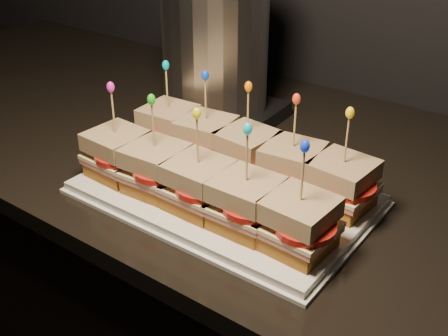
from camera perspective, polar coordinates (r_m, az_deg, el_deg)
The scene contains 76 objects.
granite_slab at distance 0.94m, azimuth 14.80°, elevation -2.84°, with size 2.58×0.75×0.03m, color black.
platter at distance 0.87m, azimuth 0.00°, elevation -2.65°, with size 0.43×0.27×0.02m, color white.
platter_rim at distance 0.87m, azimuth 0.00°, elevation -2.98°, with size 0.44×0.28×0.01m, color white.
sandwich_0_bread_bot at distance 0.99m, azimuth -5.55°, elevation 2.83°, with size 0.08×0.08×0.02m, color brown.
sandwich_0_ham at distance 0.99m, azimuth -5.59°, elevation 3.62°, with size 0.09×0.09×0.01m, color #B7685D.
sandwich_0_cheese at distance 0.98m, azimuth -5.61°, elevation 3.99°, with size 0.09×0.09×0.01m, color beige.
sandwich_0_tomato at distance 0.97m, azimuth -5.33°, elevation 4.10°, with size 0.08×0.08×0.01m, color red.
sandwich_0_bread_top at distance 0.97m, azimuth -5.68°, elevation 5.38°, with size 0.08×0.08×0.03m, color brown.
sandwich_0_pick at distance 0.96m, azimuth -5.81°, elevation 7.79°, with size 0.00×0.00×0.09m, color tan.
sandwich_0_frill at distance 0.94m, azimuth -5.95°, elevation 10.35°, with size 0.01×0.01×0.02m, color #0498BC.
sandwich_1_bread_bot at distance 0.94m, azimuth -1.80°, elevation 1.54°, with size 0.08×0.08×0.02m, color brown.
sandwich_1_ham at distance 0.94m, azimuth -1.81°, elevation 2.36°, with size 0.09×0.09×0.01m, color #B7685D.
sandwich_1_cheese at distance 0.93m, azimuth -1.82°, elevation 2.74°, with size 0.09×0.09×0.01m, color beige.
sandwich_1_tomato at distance 0.92m, azimuth -1.47°, elevation 2.83°, with size 0.08×0.08×0.01m, color red.
sandwich_1_bread_top at distance 0.92m, azimuth -1.85°, elevation 4.19°, with size 0.08×0.08×0.03m, color brown.
sandwich_1_pick at distance 0.91m, azimuth -1.89°, elevation 6.71°, with size 0.00×0.00×0.09m, color tan.
sandwich_1_frill at distance 0.89m, azimuth -1.94°, elevation 9.39°, with size 0.01×0.01×0.02m, color blue.
sandwich_2_bread_bot at distance 0.90m, azimuth 2.32°, elevation 0.11°, with size 0.08×0.08×0.02m, color brown.
sandwich_2_ham at distance 0.90m, azimuth 2.33°, elevation 0.96°, with size 0.09×0.09×0.01m, color #B7685D.
sandwich_2_cheese at distance 0.89m, azimuth 2.34°, elevation 1.35°, with size 0.09×0.09×0.01m, color beige.
sandwich_2_tomato at distance 0.88m, azimuth 2.78°, elevation 1.42°, with size 0.08×0.08×0.01m, color red.
sandwich_2_bread_top at distance 0.88m, azimuth 2.38°, elevation 2.85°, with size 0.08×0.08×0.03m, color brown.
sandwich_2_pick at distance 0.86m, azimuth 2.44°, elevation 5.47°, with size 0.00×0.00×0.09m, color tan.
sandwich_2_frill at distance 0.84m, azimuth 2.50°, elevation 8.27°, with size 0.01×0.01×0.02m, color orange.
sandwich_3_bread_bot at distance 0.87m, azimuth 6.81°, elevation -1.46°, with size 0.08×0.08×0.02m, color brown.
sandwich_3_ham at distance 0.86m, azimuth 6.87°, elevation -0.58°, with size 0.09×0.09×0.01m, color #B7685D.
sandwich_3_cheese at distance 0.85m, azimuth 6.89°, elevation -0.18°, with size 0.09×0.09×0.01m, color beige.
sandwich_3_tomato at distance 0.84m, azimuth 7.42°, elevation -0.13°, with size 0.08×0.08×0.01m, color red.
sandwich_3_bread_top at distance 0.84m, azimuth 7.00°, elevation 1.37°, with size 0.08×0.08×0.03m, color brown.
sandwich_3_pick at distance 0.82m, azimuth 7.18°, elevation 4.08°, with size 0.00×0.00×0.09m, color tan.
sandwich_3_frill at distance 0.80m, azimuth 7.38°, elevation 6.98°, with size 0.01×0.01×0.02m, color red.
sandwich_4_bread_bot at distance 0.84m, azimuth 11.67°, elevation -3.14°, with size 0.08×0.08×0.02m, color brown.
sandwich_4_ham at distance 0.83m, azimuth 11.77°, elevation -2.25°, with size 0.09×0.09×0.01m, color #B7685D.
sandwich_4_cheese at distance 0.82m, azimuth 11.82°, elevation -1.83°, with size 0.09×0.09×0.01m, color beige.
sandwich_4_tomato at distance 0.81m, azimuth 12.45°, elevation -1.81°, with size 0.08×0.08×0.01m, color red.
sandwich_4_bread_top at distance 0.81m, azimuth 12.01°, elevation -0.26°, with size 0.08×0.08×0.03m, color brown.
sandwich_4_pick at distance 0.79m, azimuth 12.33°, elevation 2.52°, with size 0.00×0.00×0.09m, color tan.
sandwich_4_frill at distance 0.77m, azimuth 12.68°, elevation 5.51°, with size 0.01×0.01×0.02m, color yellow.
sandwich_5_bread_bot at distance 0.92m, azimuth -10.62°, elevation 0.04°, with size 0.08×0.08×0.02m, color brown.
sandwich_5_ham at distance 0.91m, azimuth -10.71°, elevation 0.88°, with size 0.09×0.09×0.01m, color #B7685D.
sandwich_5_cheese at distance 0.91m, azimuth -10.75°, elevation 1.27°, with size 0.09×0.09×0.01m, color beige.
sandwich_5_tomato at distance 0.89m, azimuth -10.53°, elevation 1.34°, with size 0.08×0.08×0.01m, color red.
sandwich_5_bread_top at distance 0.89m, azimuth -10.90°, elevation 2.74°, with size 0.08×0.08×0.03m, color brown.
sandwich_5_pick at distance 0.88m, azimuth -11.16°, elevation 5.32°, with size 0.00×0.00×0.09m, color tan.
sandwich_5_frill at distance 0.86m, azimuth -11.45°, elevation 8.07°, with size 0.01×0.01×0.02m, color #D820A6.
sandwich_6_bread_bot at distance 0.86m, azimuth -6.82°, elevation -1.53°, with size 0.08×0.08×0.02m, color brown.
sandwich_6_ham at distance 0.86m, azimuth -6.88°, elevation -0.65°, with size 0.09×0.09×0.01m, color #B7685D.
sandwich_6_cheese at distance 0.85m, azimuth -6.91°, elevation -0.25°, with size 0.09×0.09×0.01m, color beige.
sandwich_6_tomato at distance 0.84m, azimuth -6.61°, elevation -0.20°, with size 0.08×0.08×0.01m, color red.
sandwich_6_bread_top at distance 0.84m, azimuth -7.01°, elevation 1.30°, with size 0.08×0.08×0.03m, color brown.
sandwich_6_pick at distance 0.82m, azimuth -7.20°, elevation 4.01°, with size 0.00×0.00×0.09m, color tan.
sandwich_6_frill at distance 0.80m, azimuth -7.39°, elevation 6.92°, with size 0.01×0.01×0.02m, color green.
sandwich_7_bread_bot at distance 0.82m, azimuth -2.56°, elevation -3.28°, with size 0.08×0.08×0.02m, color brown.
sandwich_7_ham at distance 0.81m, azimuth -2.58°, elevation -2.37°, with size 0.09×0.09×0.01m, color #B7685D.
sandwich_7_cheese at distance 0.81m, azimuth -2.60°, elevation -1.95°, with size 0.09×0.09×0.01m, color beige.
sandwich_7_tomato at distance 0.79m, azimuth -2.20°, elevation -1.93°, with size 0.08×0.08×0.01m, color red.
sandwich_7_bread_top at distance 0.79m, azimuth -2.64°, elevation -0.34°, with size 0.08×0.08×0.03m, color brown.
sandwich_7_pick at distance 0.77m, azimuth -2.71°, elevation 2.51°, with size 0.00×0.00×0.09m, color tan.
sandwich_7_frill at distance 0.75m, azimuth -2.79°, elevation 5.57°, with size 0.01×0.01×0.02m, color yellow.
sandwich_8_bread_bot at distance 0.78m, azimuth 2.20°, elevation -5.20°, with size 0.08×0.08×0.02m, color brown.
sandwich_8_ham at distance 0.77m, azimuth 2.22°, elevation -4.27°, with size 0.09×0.09×0.01m, color #B7685D.
sandwich_8_cheese at distance 0.76m, azimuth 2.23°, elevation -3.83°, with size 0.09×0.09×0.01m, color beige.
sandwich_8_tomato at distance 0.75m, azimuth 2.74°, elevation -3.84°, with size 0.08×0.08×0.01m, color red.
sandwich_8_bread_top at distance 0.75m, azimuth 2.27°, elevation -2.16°, with size 0.08×0.08×0.03m, color brown.
sandwich_8_pick at distance 0.73m, azimuth 2.33°, elevation 0.79°, with size 0.00×0.00×0.09m, color tan.
sandwich_8_frill at distance 0.71m, azimuth 2.41°, elevation 4.00°, with size 0.01×0.01×0.02m, color #14C4CB.
sandwich_9_bread_bot at distance 0.74m, azimuth 7.47°, elevation -7.28°, with size 0.08×0.08×0.02m, color brown.
sandwich_9_ham at distance 0.73m, azimuth 7.55°, elevation -6.33°, with size 0.09×0.09×0.01m, color #B7685D.
sandwich_9_cheese at distance 0.73m, azimuth 7.59°, elevation -5.88°, with size 0.09×0.09×0.01m, color beige.
sandwich_9_tomato at distance 0.72m, azimuth 8.22°, elevation -5.93°, with size 0.08×0.08×0.01m, color red.
sandwich_9_bread_top at distance 0.72m, azimuth 7.72°, elevation -4.17°, with size 0.08×0.08×0.03m, color brown.
sandwich_9_pick at distance 0.69m, azimuth 7.96°, elevation -1.13°, with size 0.00×0.00×0.09m, color tan.
sandwich_9_frill at distance 0.67m, azimuth 8.22°, elevation 2.19°, with size 0.01×0.01×0.02m, color blue.
appliance_base at distance 1.14m, azimuth -0.84°, elevation 5.70°, with size 0.24×0.20×0.03m, color #262628.
appliance_body at distance 1.09m, azimuth -0.90°, elevation 12.75°, with size 0.20×0.20×0.26m, color silver.
appliance at distance 1.09m, azimuth -0.89°, elevation 12.50°, with size 0.24×0.20×0.31m, color silver, non-canonical shape.
Camera 1 is at (0.51, 0.87, 1.33)m, focal length 45.00 mm.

